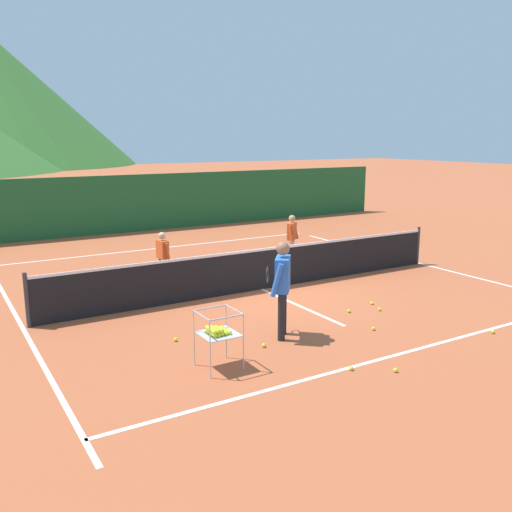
{
  "coord_description": "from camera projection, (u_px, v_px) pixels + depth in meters",
  "views": [
    {
      "loc": [
        -6.51,
        -10.58,
        3.48
      ],
      "look_at": [
        -0.95,
        -1.33,
        1.15
      ],
      "focal_mm": 38.72,
      "sensor_mm": 36.0,
      "label": 1
    }
  ],
  "objects": [
    {
      "name": "ground_plane",
      "position": [
        262.0,
        289.0,
        12.88
      ],
      "size": [
        120.0,
        120.0,
        0.0
      ],
      "primitive_type": "plane",
      "color": "#B25633"
    },
    {
      "name": "line_baseline_near",
      "position": [
        405.0,
        352.0,
        9.09
      ],
      "size": [
        10.44,
        0.08,
        0.01
      ],
      "primitive_type": "cube",
      "color": "white",
      "rests_on": "ground"
    },
    {
      "name": "line_baseline_far",
      "position": [
        167.0,
        247.0,
        17.76
      ],
      "size": [
        10.44,
        0.08,
        0.01
      ],
      "primitive_type": "cube",
      "color": "white",
      "rests_on": "ground"
    },
    {
      "name": "line_sideline_west",
      "position": [
        23.0,
        328.0,
        10.25
      ],
      "size": [
        0.08,
        10.35,
        0.01
      ],
      "primitive_type": "cube",
      "color": "white",
      "rests_on": "ground"
    },
    {
      "name": "line_sideline_east",
      "position": [
        420.0,
        263.0,
        15.51
      ],
      "size": [
        0.08,
        10.35,
        0.01
      ],
      "primitive_type": "cube",
      "color": "white",
      "rests_on": "ground"
    },
    {
      "name": "line_service_center",
      "position": [
        262.0,
        289.0,
        12.88
      ],
      "size": [
        0.08,
        5.99,
        0.01
      ],
      "primitive_type": "cube",
      "color": "white",
      "rests_on": "ground"
    },
    {
      "name": "tennis_net",
      "position": [
        262.0,
        268.0,
        12.77
      ],
      "size": [
        10.29,
        0.08,
        1.05
      ],
      "color": "#333338",
      "rests_on": "ground"
    },
    {
      "name": "instructor",
      "position": [
        282.0,
        281.0,
        9.6
      ],
      "size": [
        0.61,
        0.83,
        1.72
      ],
      "color": "black",
      "rests_on": "ground"
    },
    {
      "name": "student_0",
      "position": [
        163.0,
        253.0,
        13.21
      ],
      "size": [
        0.22,
        0.51,
        1.27
      ],
      "color": "navy",
      "rests_on": "ground"
    },
    {
      "name": "student_1",
      "position": [
        292.0,
        234.0,
        15.41
      ],
      "size": [
        0.52,
        0.46,
        1.36
      ],
      "color": "silver",
      "rests_on": "ground"
    },
    {
      "name": "ball_cart",
      "position": [
        217.0,
        331.0,
        8.37
      ],
      "size": [
        0.58,
        0.58,
        0.9
      ],
      "color": "#B7B7BC",
      "rests_on": "ground"
    },
    {
      "name": "tennis_ball_0",
      "position": [
        351.0,
        368.0,
        8.4
      ],
      "size": [
        0.07,
        0.07,
        0.07
      ],
      "primitive_type": "sphere",
      "color": "yellow",
      "rests_on": "ground"
    },
    {
      "name": "tennis_ball_2",
      "position": [
        379.0,
        309.0,
        11.28
      ],
      "size": [
        0.07,
        0.07,
        0.07
      ],
      "primitive_type": "sphere",
      "color": "yellow",
      "rests_on": "ground"
    },
    {
      "name": "tennis_ball_3",
      "position": [
        373.0,
        329.0,
        10.14
      ],
      "size": [
        0.07,
        0.07,
        0.07
      ],
      "primitive_type": "sphere",
      "color": "yellow",
      "rests_on": "ground"
    },
    {
      "name": "tennis_ball_4",
      "position": [
        395.0,
        370.0,
        8.33
      ],
      "size": [
        0.07,
        0.07,
        0.07
      ],
      "primitive_type": "sphere",
      "color": "yellow",
      "rests_on": "ground"
    },
    {
      "name": "tennis_ball_5",
      "position": [
        349.0,
        311.0,
        11.16
      ],
      "size": [
        0.07,
        0.07,
        0.07
      ],
      "primitive_type": "sphere",
      "color": "yellow",
      "rests_on": "ground"
    },
    {
      "name": "tennis_ball_6",
      "position": [
        176.0,
        339.0,
        9.59
      ],
      "size": [
        0.07,
        0.07,
        0.07
      ],
      "primitive_type": "sphere",
      "color": "yellow",
      "rests_on": "ground"
    },
    {
      "name": "tennis_ball_7",
      "position": [
        264.0,
        345.0,
        9.32
      ],
      "size": [
        0.07,
        0.07,
        0.07
      ],
      "primitive_type": "sphere",
      "color": "yellow",
      "rests_on": "ground"
    },
    {
      "name": "tennis_ball_8",
      "position": [
        372.0,
        303.0,
        11.69
      ],
      "size": [
        0.07,
        0.07,
        0.07
      ],
      "primitive_type": "sphere",
      "color": "yellow",
      "rests_on": "ground"
    },
    {
      "name": "tennis_ball_9",
      "position": [
        493.0,
        332.0,
        9.97
      ],
      "size": [
        0.07,
        0.07,
        0.07
      ],
      "primitive_type": "sphere",
      "color": "yellow",
      "rests_on": "ground"
    },
    {
      "name": "windscreen_fence",
      "position": [
        130.0,
        204.0,
        20.47
      ],
      "size": [
        22.97,
        0.08,
        2.13
      ],
      "primitive_type": "cube",
      "color": "#1E5B2D",
      "rests_on": "ground"
    }
  ]
}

